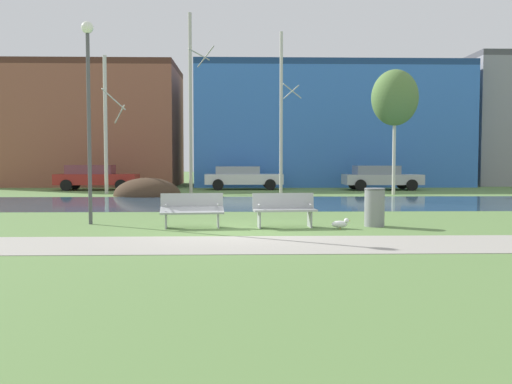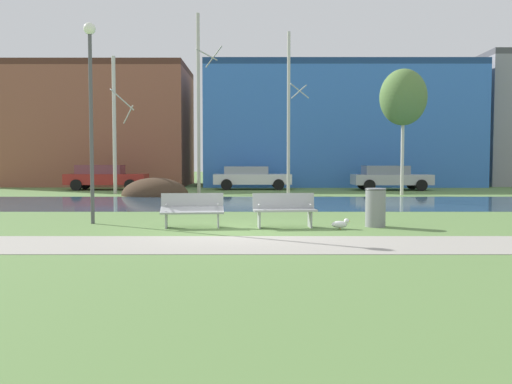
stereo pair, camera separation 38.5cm
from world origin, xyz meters
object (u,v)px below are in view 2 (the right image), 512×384
parked_sedan_second_white (250,177)px  parked_van_nearest_red (105,177)px  parked_hatch_third_silver (389,177)px  trash_bin (375,207)px  bench_right (284,209)px  bench_left (192,209)px  seagull (340,224)px  streetlamp (90,90)px

parked_sedan_second_white → parked_van_nearest_red: bearing=-177.0°
parked_van_nearest_red → parked_hatch_third_silver: size_ratio=1.04×
trash_bin → parked_van_nearest_red: size_ratio=0.22×
parked_van_nearest_red → bench_right: bearing=-62.1°
trash_bin → bench_left: bearing=-178.1°
seagull → parked_van_nearest_red: (-10.85, 18.31, 0.63)m
seagull → bench_left: bearing=174.2°
parked_van_nearest_red → seagull: bearing=-59.3°
streetlamp → parked_sedan_second_white: 18.22m
bench_left → bench_right: same height
parked_sedan_second_white → parked_hatch_third_silver: bearing=-5.5°
bench_right → seagull: bench_right is taller
bench_right → trash_bin: trash_bin is taller
trash_bin → streetlamp: streetlamp is taller
streetlamp → trash_bin: bearing=-5.3°
trash_bin → parked_sedan_second_white: 18.53m
parked_van_nearest_red → streetlamp: bearing=-75.8°
streetlamp → parked_sedan_second_white: (4.12, 17.51, -2.85)m
bench_right → parked_sedan_second_white: (-1.03, 18.37, 0.26)m
trash_bin → parked_hatch_third_silver: parked_hatch_third_silver is taller
parked_hatch_third_silver → trash_bin: bearing=-104.7°
trash_bin → parked_sedan_second_white: parked_sedan_second_white is taller
seagull → parked_sedan_second_white: parked_sedan_second_white is taller
trash_bin → parked_van_nearest_red: 21.35m
bench_right → seagull: 1.47m
streetlamp → parked_van_nearest_red: bearing=104.2°
streetlamp → seagull: bearing=-10.7°
parked_hatch_third_silver → streetlamp: bearing=-125.9°
bench_right → bench_left: bearing=180.0°
bench_right → streetlamp: streetlamp is taller
bench_left → parked_hatch_third_silver: size_ratio=0.37×
parked_sedan_second_white → parked_hatch_third_silver: parked_hatch_third_silver is taller
seagull → parked_van_nearest_red: size_ratio=0.10×
parked_van_nearest_red → parked_sedan_second_white: parked_van_nearest_red is taller
parked_sedan_second_white → parked_hatch_third_silver: (7.98, -0.77, 0.02)m
bench_left → parked_sedan_second_white: 18.42m
parked_van_nearest_red → parked_sedan_second_white: 8.46m
bench_right → seagull: (1.38, -0.38, -0.34)m
trash_bin → seagull: trash_bin is taller
trash_bin → parked_sedan_second_white: bearing=100.5°
seagull → parked_hatch_third_silver: parked_hatch_third_silver is taller
bench_left → parked_hatch_third_silver: (9.30, 17.61, 0.28)m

